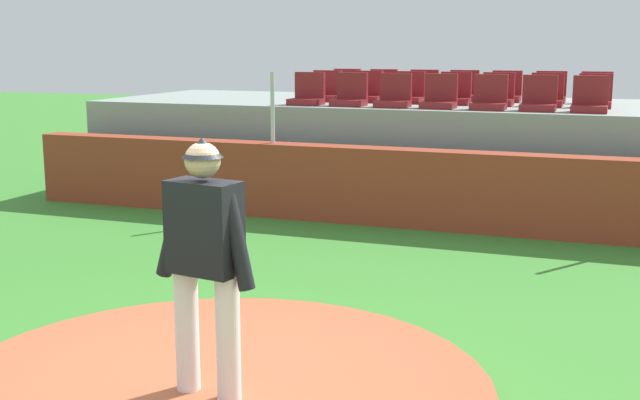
{
  "coord_description": "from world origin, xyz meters",
  "views": [
    {
      "loc": [
        2.52,
        -4.69,
        2.47
      ],
      "look_at": [
        0.0,
        2.13,
        1.08
      ],
      "focal_mm": 46.0,
      "sensor_mm": 36.0,
      "label": 1
    }
  ],
  "objects_px": {
    "stadium_chair_0": "(308,95)",
    "stadium_chair_9": "(408,93)",
    "stadium_chair_19": "(550,93)",
    "stadium_chair_17": "(463,91)",
    "stadium_chair_6": "(590,101)",
    "stadium_chair_3": "(439,98)",
    "stadium_chair_11": "(497,95)",
    "stadium_chair_14": "(346,89)",
    "stadium_chair_13": "(595,97)",
    "stadium_chair_12": "(546,96)",
    "stadium_chair_15": "(382,90)",
    "stadium_chair_10": "(454,94)",
    "pitcher": "(205,249)",
    "stadium_chair_2": "(394,97)",
    "stadium_chair_5": "(539,100)",
    "stadium_chair_18": "(506,92)",
    "stadium_chair_4": "(489,99)",
    "stadium_chair_1": "(350,96)",
    "stadium_chair_8": "(366,92)",
    "stadium_chair_7": "(325,91)",
    "stadium_chair_20": "(596,94)",
    "stadium_chair_16": "(423,90)"
  },
  "relations": [
    {
      "from": "stadium_chair_4",
      "to": "stadium_chair_6",
      "type": "height_order",
      "value": "same"
    },
    {
      "from": "stadium_chair_11",
      "to": "stadium_chair_15",
      "type": "bearing_deg",
      "value": -23.47
    },
    {
      "from": "stadium_chair_17",
      "to": "stadium_chair_6",
      "type": "bearing_deg",
      "value": 139.36
    },
    {
      "from": "stadium_chair_1",
      "to": "stadium_chair_13",
      "type": "xyz_separation_m",
      "value": [
        3.52,
        0.91,
        0.0
      ]
    },
    {
      "from": "stadium_chair_3",
      "to": "stadium_chair_11",
      "type": "distance_m",
      "value": 1.12
    },
    {
      "from": "stadium_chair_7",
      "to": "stadium_chair_4",
      "type": "bearing_deg",
      "value": 162.51
    },
    {
      "from": "stadium_chair_10",
      "to": "pitcher",
      "type": "bearing_deg",
      "value": 90.24
    },
    {
      "from": "stadium_chair_14",
      "to": "stadium_chair_10",
      "type": "bearing_deg",
      "value": 156.97
    },
    {
      "from": "stadium_chair_1",
      "to": "stadium_chair_3",
      "type": "xyz_separation_m",
      "value": [
        1.38,
        0.0,
        0.0
      ]
    },
    {
      "from": "stadium_chair_0",
      "to": "stadium_chair_9",
      "type": "relative_size",
      "value": 1.0
    },
    {
      "from": "stadium_chair_0",
      "to": "stadium_chair_2",
      "type": "height_order",
      "value": "same"
    },
    {
      "from": "stadium_chair_11",
      "to": "stadium_chair_14",
      "type": "relative_size",
      "value": 1.0
    },
    {
      "from": "stadium_chair_7",
      "to": "stadium_chair_14",
      "type": "relative_size",
      "value": 1.0
    },
    {
      "from": "stadium_chair_8",
      "to": "stadium_chair_18",
      "type": "relative_size",
      "value": 1.0
    },
    {
      "from": "stadium_chair_17",
      "to": "stadium_chair_18",
      "type": "xyz_separation_m",
      "value": [
        0.71,
        -0.03,
        0.0
      ]
    },
    {
      "from": "stadium_chair_3",
      "to": "stadium_chair_8",
      "type": "bearing_deg",
      "value": -33.09
    },
    {
      "from": "stadium_chair_13",
      "to": "stadium_chair_12",
      "type": "bearing_deg",
      "value": -0.38
    },
    {
      "from": "pitcher",
      "to": "stadium_chair_15",
      "type": "relative_size",
      "value": 3.42
    },
    {
      "from": "stadium_chair_10",
      "to": "stadium_chair_14",
      "type": "height_order",
      "value": "same"
    },
    {
      "from": "stadium_chair_17",
      "to": "stadium_chair_18",
      "type": "relative_size",
      "value": 1.0
    },
    {
      "from": "stadium_chair_9",
      "to": "stadium_chair_11",
      "type": "relative_size",
      "value": 1.0
    },
    {
      "from": "stadium_chair_3",
      "to": "stadium_chair_20",
      "type": "height_order",
      "value": "same"
    },
    {
      "from": "stadium_chair_0",
      "to": "stadium_chair_14",
      "type": "bearing_deg",
      "value": -90.47
    },
    {
      "from": "stadium_chair_0",
      "to": "stadium_chair_5",
      "type": "xyz_separation_m",
      "value": [
        3.48,
        0.04,
        0.0
      ]
    },
    {
      "from": "stadium_chair_20",
      "to": "stadium_chair_3",
      "type": "bearing_deg",
      "value": 40.07
    },
    {
      "from": "stadium_chair_4",
      "to": "stadium_chair_13",
      "type": "bearing_deg",
      "value": -146.8
    },
    {
      "from": "stadium_chair_0",
      "to": "stadium_chair_13",
      "type": "xyz_separation_m",
      "value": [
        4.2,
        0.94,
        0.0
      ]
    },
    {
      "from": "stadium_chair_2",
      "to": "stadium_chair_14",
      "type": "xyz_separation_m",
      "value": [
        -1.37,
        1.8,
        0.0
      ]
    },
    {
      "from": "stadium_chair_6",
      "to": "stadium_chair_15",
      "type": "xyz_separation_m",
      "value": [
        -3.49,
        1.77,
        0.0
      ]
    },
    {
      "from": "stadium_chair_8",
      "to": "stadium_chair_10",
      "type": "xyz_separation_m",
      "value": [
        1.45,
        -0.03,
        0.0
      ]
    },
    {
      "from": "stadium_chair_5",
      "to": "stadium_chair_19",
      "type": "xyz_separation_m",
      "value": [
        0.0,
        1.79,
        0.0
      ]
    },
    {
      "from": "pitcher",
      "to": "stadium_chair_15",
      "type": "xyz_separation_m",
      "value": [
        -1.47,
        9.18,
        0.52
      ]
    },
    {
      "from": "stadium_chair_2",
      "to": "stadium_chair_7",
      "type": "xyz_separation_m",
      "value": [
        -1.41,
        0.9,
        0.0
      ]
    },
    {
      "from": "stadium_chair_6",
      "to": "stadium_chair_13",
      "type": "height_order",
      "value": "same"
    },
    {
      "from": "stadium_chair_3",
      "to": "stadium_chair_9",
      "type": "bearing_deg",
      "value": -52.18
    },
    {
      "from": "stadium_chair_9",
      "to": "pitcher",
      "type": "bearing_deg",
      "value": 95.36
    },
    {
      "from": "stadium_chair_7",
      "to": "stadium_chair_20",
      "type": "xyz_separation_m",
      "value": [
        4.22,
        0.91,
        0.0
      ]
    },
    {
      "from": "stadium_chair_7",
      "to": "stadium_chair_17",
      "type": "bearing_deg",
      "value": -156.57
    },
    {
      "from": "stadium_chair_5",
      "to": "stadium_chair_10",
      "type": "distance_m",
      "value": 1.63
    },
    {
      "from": "stadium_chair_12",
      "to": "stadium_chair_17",
      "type": "bearing_deg",
      "value": -31.71
    },
    {
      "from": "stadium_chair_16",
      "to": "stadium_chair_3",
      "type": "bearing_deg",
      "value": 110.56
    },
    {
      "from": "stadium_chair_6",
      "to": "stadium_chair_19",
      "type": "bearing_deg",
      "value": -69.21
    },
    {
      "from": "stadium_chair_18",
      "to": "stadium_chair_9",
      "type": "bearing_deg",
      "value": 31.44
    },
    {
      "from": "stadium_chair_11",
      "to": "stadium_chair_6",
      "type": "bearing_deg",
      "value": 148.13
    },
    {
      "from": "stadium_chair_10",
      "to": "stadium_chair_13",
      "type": "height_order",
      "value": "same"
    },
    {
      "from": "stadium_chair_4",
      "to": "stadium_chair_19",
      "type": "height_order",
      "value": "same"
    },
    {
      "from": "stadium_chair_1",
      "to": "stadium_chair_15",
      "type": "distance_m",
      "value": 1.77
    },
    {
      "from": "stadium_chair_9",
      "to": "stadium_chair_19",
      "type": "height_order",
      "value": "same"
    },
    {
      "from": "stadium_chair_8",
      "to": "stadium_chair_5",
      "type": "bearing_deg",
      "value": 162.16
    },
    {
      "from": "stadium_chair_1",
      "to": "stadium_chair_5",
      "type": "distance_m",
      "value": 2.8
    }
  ]
}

